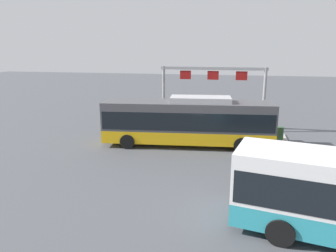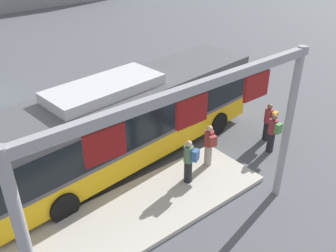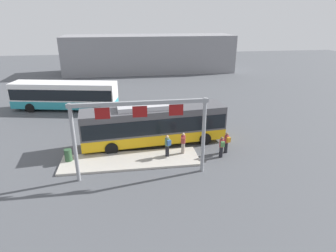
# 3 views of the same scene
# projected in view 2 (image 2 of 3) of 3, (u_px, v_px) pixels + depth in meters

# --- Properties ---
(ground_plane) EXTENTS (120.00, 120.00, 0.00)m
(ground_plane) POSITION_uv_depth(u_px,v_px,m) (129.00, 158.00, 14.65)
(ground_plane) COLOR #4C4F54
(platform_curb) EXTENTS (10.00, 2.80, 0.16)m
(platform_curb) POSITION_uv_depth(u_px,v_px,m) (126.00, 220.00, 11.56)
(platform_curb) COLOR #B2ADA3
(platform_curb) RESTS_ON ground
(bus_main) EXTENTS (11.79, 3.63, 3.46)m
(bus_main) POSITION_uv_depth(u_px,v_px,m) (127.00, 118.00, 13.75)
(bus_main) COLOR #EAAD14
(bus_main) RESTS_ON ground
(person_boarding) EXTENTS (0.44, 0.58, 1.67)m
(person_boarding) POSITION_uv_depth(u_px,v_px,m) (269.00, 121.00, 15.43)
(person_boarding) COLOR black
(person_boarding) RESTS_ON ground
(person_waiting_near) EXTENTS (0.36, 0.54, 1.67)m
(person_waiting_near) POSITION_uv_depth(u_px,v_px,m) (273.00, 133.00, 14.63)
(person_waiting_near) COLOR black
(person_waiting_near) RESTS_ON ground
(person_waiting_mid) EXTENTS (0.48, 0.60, 1.67)m
(person_waiting_mid) POSITION_uv_depth(u_px,v_px,m) (189.00, 161.00, 12.67)
(person_waiting_mid) COLOR black
(person_waiting_mid) RESTS_ON platform_curb
(person_waiting_far) EXTENTS (0.45, 0.59, 1.67)m
(person_waiting_far) POSITION_uv_depth(u_px,v_px,m) (209.00, 145.00, 13.54)
(person_waiting_far) COLOR gray
(person_waiting_far) RESTS_ON platform_curb
(platform_sign_gantry) EXTENTS (8.59, 0.24, 5.20)m
(platform_sign_gantry) POSITION_uv_depth(u_px,v_px,m) (191.00, 141.00, 8.75)
(platform_sign_gantry) COLOR gray
(platform_sign_gantry) RESTS_ON ground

